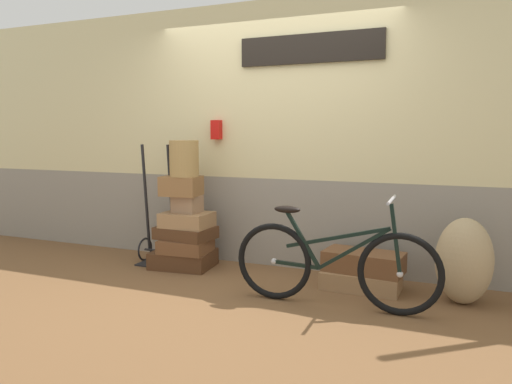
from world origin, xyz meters
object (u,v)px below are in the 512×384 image
Objects in this scene: suitcase_5 at (181,186)px; bicycle at (333,264)px; wicker_basket at (184,158)px; suitcase_3 at (187,220)px; luggage_trolley at (158,234)px; suitcase_4 at (187,204)px; suitcase_6 at (361,281)px; suitcase_0 at (183,259)px; suitcase_2 at (186,233)px; suitcase_1 at (186,246)px; burlap_sack at (464,261)px; suitcase_7 at (364,262)px.

suitcase_5 is 0.23× the size of bicycle.
suitcase_3 is at bearing 65.82° from wicker_basket.
suitcase_3 is 0.42m from luggage_trolley.
suitcase_6 is at bearing 3.86° from suitcase_4.
suitcase_0 is at bearing 86.26° from suitcase_5.
wicker_basket reaches higher than suitcase_6.
suitcase_3 reaches higher than suitcase_2.
luggage_trolley is (-0.32, 0.03, 0.23)m from suitcase_0.
suitcase_0 is 1.25× the size of suitcase_1.
burlap_sack is (2.99, -0.10, 0.04)m from luggage_trolley.
wicker_basket is at bearing -172.71° from suitcase_7.
suitcase_3 is at bearing -121.28° from suitcase_4.
wicker_basket is (0.01, -0.02, 0.76)m from suitcase_2.
suitcase_0 is 2.28× the size of suitcase_4.
luggage_trolley is (-0.38, 0.03, -0.35)m from suitcase_4.
luggage_trolley reaches higher than suitcase_7.
suitcase_2 is 0.48m from suitcase_5.
burlap_sack is at bearing -0.90° from wicker_basket.
suitcase_3 is at bearing -173.38° from suitcase_7.
bicycle reaches higher than suitcase_1.
suitcase_7 is (0.02, 0.02, 0.17)m from suitcase_6.
suitcase_7 is (1.79, 0.00, -0.42)m from suitcase_4.
wicker_basket is 0.29× the size of luggage_trolley.
suitcase_7 is 2.17m from luggage_trolley.
suitcase_0 is 0.36× the size of bicycle.
suitcase_2 is at bearing 178.64° from burlap_sack.
suitcase_2 is 2.63m from burlap_sack.
suitcase_0 is 0.88× the size of suitcase_7.
suitcase_1 is 1.79m from suitcase_7.
suitcase_3 is 1.81m from suitcase_7.
suitcase_2 is at bearing 13.67° from suitcase_5.
suitcase_2 is 2.15× the size of suitcase_4.
bicycle is (1.66, -0.52, -0.78)m from wicker_basket.
wicker_basket is at bearing -60.58° from suitcase_2.
suitcase_5 is at bearing -166.96° from suitcase_3.
suitcase_7 is at bearing -0.01° from suitcase_3.
bicycle is (-0.14, -0.55, 0.10)m from suitcase_7.
suitcase_5 reaches higher than suitcase_0.
suitcase_4 reaches higher than suitcase_3.
suitcase_5 is 0.53× the size of burlap_sack.
suitcase_2 is at bearing -5.40° from luggage_trolley.
suitcase_0 is at bearing -173.54° from suitcase_7.
burlap_sack reaches higher than suitcase_3.
suitcase_7 reaches higher than suitcase_0.
wicker_basket is 0.51× the size of burlap_sack.
burlap_sack is (2.66, -0.07, 0.27)m from suitcase_0.
wicker_basket is at bearing 119.73° from suitcase_1.
suitcase_1 is 1.73m from bicycle.
wicker_basket reaches higher than suitcase_1.
suitcase_2 is at bearing 114.16° from wicker_basket.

